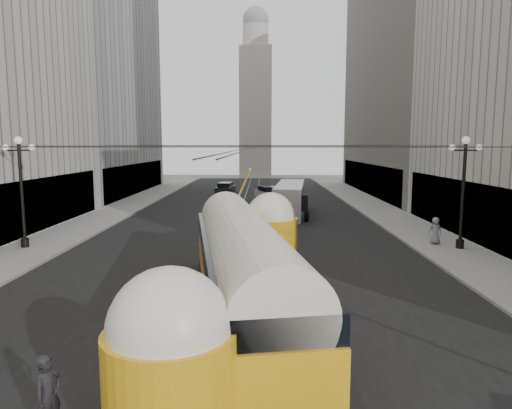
{
  "coord_description": "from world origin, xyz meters",
  "views": [
    {
      "loc": [
        1.18,
        -7.84,
        6.05
      ],
      "look_at": [
        0.89,
        15.24,
        3.03
      ],
      "focal_mm": 32.0,
      "sensor_mm": 36.0,
      "label": 1
    }
  ],
  "objects_px": {
    "streetcar": "(242,265)",
    "city_bus": "(290,198)",
    "pedestrian_sidewalk_right": "(435,231)",
    "pedestrian_crossing_a": "(48,395)"
  },
  "relations": [
    {
      "from": "streetcar",
      "to": "pedestrian_crossing_a",
      "type": "xyz_separation_m",
      "value": [
        -3.76,
        -6.85,
        -0.95
      ]
    },
    {
      "from": "city_bus",
      "to": "pedestrian_sidewalk_right",
      "type": "xyz_separation_m",
      "value": [
        7.94,
        -12.48,
        -0.52
      ]
    },
    {
      "from": "city_bus",
      "to": "pedestrian_sidewalk_right",
      "type": "distance_m",
      "value": 14.8
    },
    {
      "from": "streetcar",
      "to": "city_bus",
      "type": "distance_m",
      "value": 24.0
    },
    {
      "from": "streetcar",
      "to": "city_bus",
      "type": "bearing_deg",
      "value": 82.44
    },
    {
      "from": "streetcar",
      "to": "pedestrian_crossing_a",
      "type": "height_order",
      "value": "streetcar"
    },
    {
      "from": "city_bus",
      "to": "pedestrian_crossing_a",
      "type": "relative_size",
      "value": 6.2
    },
    {
      "from": "streetcar",
      "to": "pedestrian_sidewalk_right",
      "type": "relative_size",
      "value": 10.42
    },
    {
      "from": "streetcar",
      "to": "pedestrian_sidewalk_right",
      "type": "xyz_separation_m",
      "value": [
        11.1,
        11.31,
        -0.87
      ]
    },
    {
      "from": "city_bus",
      "to": "pedestrian_sidewalk_right",
      "type": "height_order",
      "value": "city_bus"
    }
  ]
}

